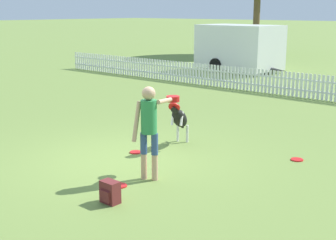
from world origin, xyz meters
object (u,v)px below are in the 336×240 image
at_px(equipment_trailer, 239,47).
at_px(leaping_dog, 179,118).
at_px(frisbee_midfield, 136,152).
at_px(frisbee_near_handler, 297,160).
at_px(frisbee_near_dog, 120,186).
at_px(backpack_on_grass, 110,192).
at_px(handler_person, 151,121).

bearing_deg(equipment_trailer, leaping_dog, -57.45).
bearing_deg(frisbee_midfield, frisbee_near_handler, 32.38).
height_order(frisbee_near_dog, backpack_on_grass, backpack_on_grass).
bearing_deg(frisbee_near_dog, handler_person, 77.91).
xyz_separation_m(frisbee_near_handler, frisbee_midfield, (-2.79, -1.77, 0.00)).
bearing_deg(leaping_dog, frisbee_near_dog, 81.68).
height_order(leaping_dog, frisbee_near_handler, leaping_dog).
bearing_deg(backpack_on_grass, handler_person, 102.07).
xyz_separation_m(handler_person, frisbee_near_dog, (-0.14, -0.64, -1.04)).
relative_size(handler_person, frisbee_near_handler, 6.78).
xyz_separation_m(frisbee_near_handler, equipment_trailer, (-8.50, 11.05, 1.17)).
height_order(frisbee_near_handler, frisbee_midfield, same).
distance_m(frisbee_near_handler, frisbee_near_dog, 3.69).
distance_m(backpack_on_grass, equipment_trailer, 16.65).
xyz_separation_m(handler_person, frisbee_near_handler, (1.49, 2.67, -1.04)).
bearing_deg(frisbee_midfield, handler_person, -34.86).
bearing_deg(leaping_dog, frisbee_near_handler, 171.46).
height_order(frisbee_near_handler, equipment_trailer, equipment_trailer).
bearing_deg(equipment_trailer, backpack_on_grass, -58.67).
distance_m(leaping_dog, frisbee_near_dog, 2.74).
height_order(backpack_on_grass, equipment_trailer, equipment_trailer).
distance_m(handler_person, equipment_trailer, 15.41).
bearing_deg(handler_person, backpack_on_grass, -103.87).
bearing_deg(leaping_dog, backpack_on_grass, 85.15).
distance_m(leaping_dog, frisbee_near_handler, 2.63).
height_order(frisbee_near_dog, equipment_trailer, equipment_trailer).
xyz_separation_m(leaping_dog, equipment_trailer, (-6.06, 11.82, 0.55)).
height_order(frisbee_near_dog, frisbee_midfield, same).
xyz_separation_m(leaping_dog, backpack_on_grass, (1.21, -3.13, -0.46)).
distance_m(frisbee_near_dog, backpack_on_grass, 0.72).
distance_m(leaping_dog, frisbee_midfield, 1.23).
relative_size(leaping_dog, backpack_on_grass, 3.17).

